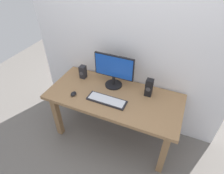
{
  "coord_description": "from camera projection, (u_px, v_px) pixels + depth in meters",
  "views": [
    {
      "loc": [
        0.63,
        -1.53,
        2.15
      ],
      "look_at": [
        -0.02,
        0.0,
        0.83
      ],
      "focal_mm": 30.22,
      "sensor_mm": 36.0,
      "label": 1
    }
  ],
  "objects": [
    {
      "name": "mouse",
      "position": [
        73.0,
        94.0,
        2.18
      ],
      "size": [
        0.07,
        0.09,
        0.04
      ],
      "primitive_type": "ellipsoid",
      "rotation": [
        0.0,
        0.0,
        0.13
      ],
      "color": "black",
      "rests_on": "desk"
    },
    {
      "name": "wall_back",
      "position": [
        129.0,
        17.0,
        1.98
      ],
      "size": [
        2.51,
        0.04,
        3.0
      ],
      "primitive_type": "cube",
      "color": "silver",
      "rests_on": "ground_plane"
    },
    {
      "name": "ground_plane",
      "position": [
        114.0,
        134.0,
        2.63
      ],
      "size": [
        6.0,
        6.0,
        0.0
      ],
      "primitive_type": "plane",
      "color": "slate"
    },
    {
      "name": "desk",
      "position": [
        114.0,
        102.0,
        2.25
      ],
      "size": [
        1.57,
        0.7,
        0.71
      ],
      "color": "#936D47",
      "rests_on": "ground_plane"
    },
    {
      "name": "speaker_right",
      "position": [
        149.0,
        87.0,
        2.14
      ],
      "size": [
        0.08,
        0.08,
        0.21
      ],
      "color": "black",
      "rests_on": "desk"
    },
    {
      "name": "monitor",
      "position": [
        114.0,
        70.0,
        2.21
      ],
      "size": [
        0.49,
        0.21,
        0.41
      ],
      "color": "black",
      "rests_on": "desk"
    },
    {
      "name": "keyboard_primary",
      "position": [
        107.0,
        100.0,
        2.11
      ],
      "size": [
        0.45,
        0.15,
        0.02
      ],
      "color": "#232328",
      "rests_on": "desk"
    },
    {
      "name": "speaker_left",
      "position": [
        83.0,
        72.0,
        2.43
      ],
      "size": [
        0.07,
        0.08,
        0.17
      ],
      "color": "#232328",
      "rests_on": "desk"
    }
  ]
}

